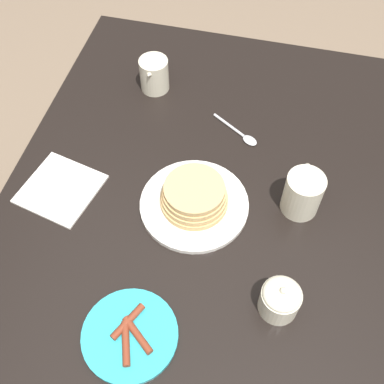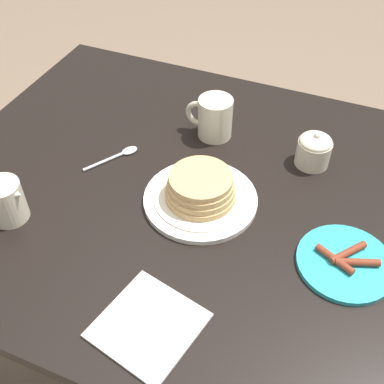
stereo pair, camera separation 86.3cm
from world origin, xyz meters
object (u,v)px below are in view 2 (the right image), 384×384
side_plate_bacon (345,262)px  creamer_pitcher (6,200)px  coffee_mug (214,117)px  napkin (148,325)px  spoon (120,155)px  pancake_plate (201,192)px  sugar_bowl (314,150)px

side_plate_bacon → creamer_pitcher: creamer_pitcher is taller
coffee_mug → creamer_pitcher: (0.28, 0.41, -0.00)m
coffee_mug → napkin: 0.54m
napkin → spoon: spoon is taller
spoon → napkin: bearing=124.7°
pancake_plate → spoon: 0.24m
napkin → spoon: 0.45m
creamer_pitcher → side_plate_bacon: bearing=-167.9°
coffee_mug → spoon: coffee_mug is taller
side_plate_bacon → sugar_bowl: sugar_bowl is taller
pancake_plate → side_plate_bacon: pancake_plate is taller
pancake_plate → sugar_bowl: sugar_bowl is taller
pancake_plate → coffee_mug: bearing=-76.0°
spoon → sugar_bowl: bearing=-160.8°
side_plate_bacon → sugar_bowl: bearing=-64.9°
creamer_pitcher → napkin: size_ratio=0.61×
sugar_bowl → side_plate_bacon: bearing=115.1°
coffee_mug → napkin: size_ratio=0.62×
napkin → pancake_plate: bearing=-84.8°
side_plate_bacon → creamer_pitcher: 0.67m
sugar_bowl → napkin: size_ratio=0.45×
sugar_bowl → creamer_pitcher: bearing=37.0°
side_plate_bacon → sugar_bowl: 0.29m
napkin → sugar_bowl: bearing=-107.3°
side_plate_bacon → spoon: side_plate_bacon is taller
side_plate_bacon → coffee_mug: coffee_mug is taller
sugar_bowl → napkin: bearing=72.7°
creamer_pitcher → sugar_bowl: 0.66m
side_plate_bacon → creamer_pitcher: size_ratio=1.58×
creamer_pitcher → sugar_bowl: size_ratio=1.34×
pancake_plate → coffee_mug: size_ratio=2.06×
coffee_mug → napkin: (-0.08, 0.53, -0.05)m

